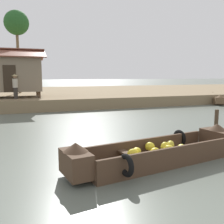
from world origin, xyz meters
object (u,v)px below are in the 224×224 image
object	(u,v)px
palm_tree_near	(17,24)
vendor_person	(15,85)
stilt_house_mid_left	(10,73)
banana_boat	(157,152)
mooring_post	(216,125)
fishing_skiff_distant	(216,99)

from	to	relation	value
palm_tree_near	vendor_person	bearing A→B (deg)	-92.45
stilt_house_mid_left	palm_tree_near	xyz separation A→B (m)	(0.59, 4.68, 4.28)
stilt_house_mid_left	palm_tree_near	bearing A→B (deg)	82.81
banana_boat	stilt_house_mid_left	world-z (taller)	stilt_house_mid_left
mooring_post	fishing_skiff_distant	bearing A→B (deg)	48.00
palm_tree_near	vendor_person	distance (m)	8.00
banana_boat	vendor_person	xyz separation A→B (m)	(-3.69, 12.52, 1.40)
vendor_person	mooring_post	distance (m)	13.07
stilt_house_mid_left	mooring_post	xyz separation A→B (m)	(7.34, -12.46, -1.97)
vendor_person	palm_tree_near	bearing A→B (deg)	87.55
banana_boat	mooring_post	xyz separation A→B (m)	(3.33, 1.55, 0.25)
fishing_skiff_distant	palm_tree_near	bearing A→B (deg)	156.21
stilt_house_mid_left	mooring_post	size ratio (longest dim) A/B	4.39
banana_boat	palm_tree_near	world-z (taller)	palm_tree_near
stilt_house_mid_left	banana_boat	bearing A→B (deg)	-74.02
banana_boat	palm_tree_near	distance (m)	20.08
banana_boat	palm_tree_near	bearing A→B (deg)	100.37
stilt_house_mid_left	fishing_skiff_distant	bearing A→B (deg)	-8.03
mooring_post	palm_tree_near	bearing A→B (deg)	111.50
fishing_skiff_distant	banana_boat	bearing A→B (deg)	-136.82
fishing_skiff_distant	vendor_person	world-z (taller)	vendor_person
banana_boat	stilt_house_mid_left	xyz separation A→B (m)	(-4.01, 14.01, 2.22)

